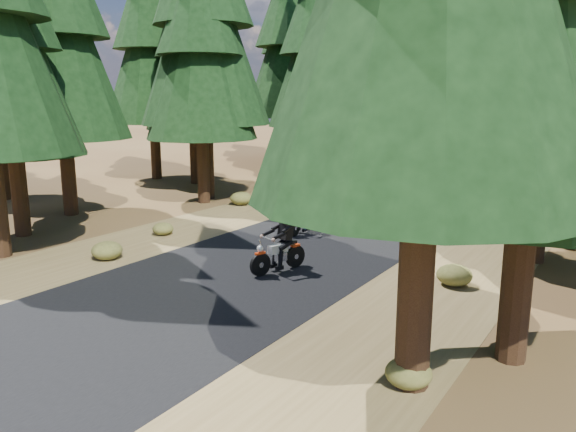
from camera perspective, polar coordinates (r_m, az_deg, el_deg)
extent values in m
plane|color=#4A311A|center=(14.87, -3.16, -5.17)|extent=(120.00, 120.00, 0.00)
cube|color=black|center=(18.99, 5.76, -1.36)|extent=(6.00, 100.00, 0.01)
cube|color=brown|center=(21.43, -5.23, 0.19)|extent=(3.20, 100.00, 0.01)
cube|color=brown|center=(17.45, 19.32, -3.22)|extent=(3.20, 100.00, 0.01)
cylinder|color=black|center=(8.35, 13.26, 1.47)|extent=(0.53, 0.53, 5.85)
cylinder|color=black|center=(19.63, -25.94, 5.53)|extent=(0.51, 0.51, 5.15)
cone|color=black|center=(19.59, -26.83, 14.90)|extent=(4.38, 4.38, 6.44)
cylinder|color=black|center=(9.83, 22.77, 0.23)|extent=(0.50, 0.50, 5.11)
cone|color=black|center=(9.74, 24.39, 18.93)|extent=(4.34, 4.34, 6.38)
cylinder|color=black|center=(22.42, -21.68, 7.32)|extent=(0.53, 0.53, 5.73)
cone|color=black|center=(22.46, -22.42, 16.45)|extent=(4.87, 4.87, 7.17)
cylinder|color=black|center=(23.64, -8.70, 7.76)|extent=(0.51, 0.51, 5.34)
cone|color=black|center=(23.63, -8.97, 15.86)|extent=(4.54, 4.54, 6.68)
cylinder|color=black|center=(16.24, 24.41, 3.41)|extent=(0.48, 0.48, 4.52)
cone|color=black|center=(16.11, 25.31, 13.37)|extent=(3.84, 3.84, 5.65)
cylinder|color=black|center=(24.49, -8.29, 9.19)|extent=(0.56, 0.56, 6.43)
cone|color=black|center=(24.62, -8.59, 18.57)|extent=(5.46, 5.46, 8.03)
cylinder|color=black|center=(29.01, -9.53, 8.74)|extent=(0.52, 0.52, 5.56)
cone|color=black|center=(29.02, -9.78, 15.60)|extent=(4.73, 4.73, 6.95)
cone|color=black|center=(29.28, -9.97, 20.49)|extent=(3.62, 3.62, 5.01)
cylinder|color=black|center=(29.36, 2.80, 9.08)|extent=(0.53, 0.53, 5.72)
cone|color=black|center=(29.39, 2.88, 16.06)|extent=(4.86, 4.86, 7.15)
cone|color=black|center=(29.68, 2.93, 21.02)|extent=(3.72, 3.72, 5.15)
cylinder|color=black|center=(33.65, 0.29, 10.04)|extent=(0.55, 0.55, 6.37)
cone|color=black|center=(33.73, 0.30, 16.81)|extent=(5.41, 5.41, 7.96)
cylinder|color=black|center=(35.73, 7.52, 9.48)|extent=(0.53, 0.53, 5.64)
cone|color=black|center=(35.75, 7.68, 15.13)|extent=(4.79, 4.79, 7.05)
cone|color=black|center=(35.97, 7.80, 19.16)|extent=(3.67, 3.67, 5.08)
cylinder|color=black|center=(39.70, 3.98, 9.67)|extent=(0.52, 0.52, 5.45)
cone|color=black|center=(39.70, 4.05, 14.58)|extent=(4.63, 4.63, 6.81)
cone|color=black|center=(39.88, 4.10, 18.10)|extent=(3.54, 3.54, 4.90)
cylinder|color=black|center=(42.32, 10.08, 8.97)|extent=(0.48, 0.48, 4.42)
cone|color=black|center=(42.27, 10.22, 12.71)|extent=(3.76, 3.76, 5.52)
cone|color=black|center=(42.34, 10.33, 15.40)|extent=(2.87, 2.87, 3.98)
cone|color=black|center=(42.51, 10.43, 18.07)|extent=(1.99, 1.99, 3.31)
cylinder|color=black|center=(48.65, 8.55, 9.60)|extent=(0.49, 0.49, 4.75)
cone|color=black|center=(48.62, 8.66, 13.10)|extent=(4.04, 4.04, 5.93)
cone|color=black|center=(48.70, 8.75, 15.61)|extent=(3.09, 3.09, 4.27)
cone|color=black|center=(48.89, 8.83, 18.11)|extent=(2.14, 2.14, 3.56)
cylinder|color=black|center=(31.05, -13.43, 9.20)|extent=(0.54, 0.54, 6.00)
cone|color=black|center=(31.10, -13.78, 16.11)|extent=(5.10, 5.10, 7.50)
cylinder|color=black|center=(39.73, 0.37, 10.39)|extent=(0.56, 0.56, 6.40)
cone|color=black|center=(39.80, 0.38, 16.15)|extent=(5.44, 5.44, 8.00)
cone|color=black|center=(40.11, 0.39, 20.26)|extent=(4.16, 4.16, 5.76)
cylinder|color=black|center=(50.85, 15.60, 10.33)|extent=(0.56, 0.56, 6.40)
cone|color=black|center=(50.91, 15.87, 14.83)|extent=(5.44, 5.44, 8.00)
cone|color=black|center=(51.15, 16.06, 18.05)|extent=(4.16, 4.16, 5.76)
cylinder|color=black|center=(54.65, 13.54, 10.75)|extent=(0.57, 0.57, 6.80)
cone|color=black|center=(54.73, 13.77, 15.19)|extent=(5.78, 5.78, 8.50)
cone|color=black|center=(55.00, 13.94, 18.37)|extent=(4.42, 4.42, 6.12)
cylinder|color=black|center=(55.86, 20.47, 9.94)|extent=(0.54, 0.54, 6.00)
cone|color=black|center=(55.89, 20.76, 13.78)|extent=(5.10, 5.10, 7.50)
cone|color=black|center=(56.07, 20.97, 16.53)|extent=(3.90, 3.90, 5.40)
cone|color=black|center=(56.37, 21.19, 19.25)|extent=(2.70, 2.70, 4.50)
cylinder|color=black|center=(58.07, 25.07, 10.02)|extent=(0.57, 0.57, 6.80)
cone|color=black|center=(58.15, 25.45, 14.20)|extent=(5.78, 5.78, 8.50)
cone|color=black|center=(58.40, 25.74, 17.18)|extent=(4.42, 4.42, 6.12)
cylinder|color=black|center=(52.07, 8.84, 10.22)|extent=(0.52, 0.52, 5.60)
cone|color=black|center=(52.08, 8.97, 14.07)|extent=(4.76, 4.76, 7.00)
cone|color=black|center=(52.24, 9.07, 16.83)|extent=(3.64, 3.64, 5.04)
cone|color=black|center=(52.51, 9.16, 19.57)|extent=(2.52, 2.52, 4.20)
ellipsoid|color=#474C1E|center=(13.95, 16.54, -5.77)|extent=(0.84, 0.84, 0.50)
ellipsoid|color=#474C1E|center=(18.50, 27.11, -2.27)|extent=(0.82, 0.82, 0.49)
ellipsoid|color=#474C1E|center=(34.20, 6.07, 5.10)|extent=(0.87, 0.87, 0.52)
ellipsoid|color=#474C1E|center=(29.04, 6.12, 3.84)|extent=(0.87, 0.87, 0.52)
ellipsoid|color=#474C1E|center=(18.58, -12.59, -1.28)|extent=(0.67, 0.67, 0.40)
ellipsoid|color=#474C1E|center=(16.22, -17.92, -3.35)|extent=(0.84, 0.84, 0.50)
ellipsoid|color=#474C1E|center=(23.19, -4.80, 1.79)|extent=(0.90, 0.90, 0.54)
ellipsoid|color=#474C1E|center=(21.60, 24.90, -0.08)|extent=(0.90, 0.90, 0.54)
ellipsoid|color=#474C1E|center=(9.20, 12.14, -15.34)|extent=(0.73, 0.73, 0.44)
cube|color=black|center=(14.14, -1.01, -1.54)|extent=(0.40, 0.31, 0.51)
sphere|color=red|center=(14.06, -1.02, -0.06)|extent=(0.36, 0.36, 0.29)
cube|color=black|center=(18.18, 1.46, 1.21)|extent=(0.33, 0.22, 0.46)
sphere|color=black|center=(18.12, 1.46, 2.26)|extent=(0.28, 0.28, 0.26)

